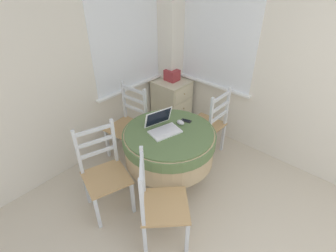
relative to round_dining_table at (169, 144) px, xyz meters
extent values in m
cube|color=silver|center=(-0.84, 1.14, 0.71)|extent=(4.22, 0.06, 2.55)
cube|color=white|center=(0.44, 1.10, 0.93)|extent=(1.10, 0.01, 1.42)
cube|color=white|center=(0.44, 1.07, 0.20)|extent=(1.18, 0.07, 0.02)
cube|color=white|center=(1.27, 0.28, 0.93)|extent=(0.01, 1.10, 1.42)
cube|color=white|center=(1.24, 0.28, 0.20)|extent=(0.07, 1.18, 0.02)
cube|color=silver|center=(1.13, 0.97, 0.71)|extent=(0.28, 0.28, 2.55)
cylinder|color=#4C3D2D|center=(0.00, 0.00, -0.55)|extent=(0.36, 0.36, 0.03)
cylinder|color=#4C3D2D|center=(0.00, 0.00, -0.19)|extent=(0.11, 0.11, 0.68)
cylinder|color=tan|center=(0.00, 0.00, -0.03)|extent=(0.99, 0.99, 0.35)
cylinder|color=#567042|center=(0.00, 0.00, 0.09)|extent=(1.02, 1.02, 0.12)
cylinder|color=#567042|center=(0.00, 0.00, 0.16)|extent=(0.96, 0.96, 0.02)
cube|color=white|center=(-0.04, 0.02, 0.17)|extent=(0.36, 0.29, 0.02)
cube|color=silver|center=(-0.04, 0.04, 0.18)|extent=(0.31, 0.20, 0.00)
cube|color=white|center=(0.00, 0.16, 0.28)|extent=(0.33, 0.15, 0.20)
cube|color=black|center=(-0.01, 0.15, 0.28)|extent=(0.29, 0.13, 0.18)
ellipsoid|color=silver|center=(0.19, 0.00, 0.19)|extent=(0.06, 0.09, 0.05)
cube|color=black|center=(0.29, -0.01, 0.17)|extent=(0.08, 0.13, 0.01)
cube|color=black|center=(0.29, -0.01, 0.18)|extent=(0.06, 0.09, 0.00)
cube|color=tan|center=(0.00, 0.75, -0.13)|extent=(0.46, 0.46, 0.02)
cube|color=silver|center=(-0.20, 0.92, -0.35)|extent=(0.04, 0.04, 0.43)
cube|color=silver|center=(-0.17, 0.55, -0.35)|extent=(0.04, 0.04, 0.43)
cube|color=silver|center=(0.18, 0.95, -0.35)|extent=(0.04, 0.04, 0.43)
cube|color=silver|center=(0.20, 0.58, -0.35)|extent=(0.04, 0.04, 0.43)
cube|color=silver|center=(0.18, 0.95, 0.15)|extent=(0.03, 0.03, 0.53)
cube|color=silver|center=(0.20, 0.58, 0.15)|extent=(0.03, 0.03, 0.53)
cube|color=silver|center=(0.19, 0.76, 0.35)|extent=(0.05, 0.38, 0.04)
cube|color=silver|center=(0.19, 0.76, 0.21)|extent=(0.05, 0.38, 0.04)
cube|color=silver|center=(0.19, 0.76, 0.07)|extent=(0.05, 0.38, 0.04)
cube|color=tan|center=(0.75, 0.03, -0.13)|extent=(0.43, 0.43, 0.02)
cube|color=silver|center=(0.94, 0.21, -0.35)|extent=(0.03, 0.03, 0.43)
cube|color=silver|center=(0.56, 0.21, -0.35)|extent=(0.03, 0.03, 0.43)
cube|color=silver|center=(0.94, -0.16, -0.35)|extent=(0.03, 0.03, 0.43)
cube|color=silver|center=(0.56, -0.16, -0.35)|extent=(0.03, 0.03, 0.43)
cube|color=silver|center=(0.94, -0.16, 0.15)|extent=(0.03, 0.03, 0.53)
cube|color=silver|center=(0.56, -0.16, 0.15)|extent=(0.03, 0.03, 0.53)
cube|color=silver|center=(0.75, -0.16, 0.35)|extent=(0.38, 0.02, 0.04)
cube|color=silver|center=(0.75, -0.16, 0.21)|extent=(0.38, 0.02, 0.04)
cube|color=silver|center=(0.75, -0.16, 0.07)|extent=(0.38, 0.02, 0.04)
cube|color=tan|center=(-0.59, -0.47, -0.13)|extent=(0.60, 0.60, 0.02)
cube|color=silver|center=(-0.59, -0.73, -0.35)|extent=(0.05, 0.05, 0.43)
cube|color=silver|center=(-0.32, -0.46, -0.35)|extent=(0.05, 0.05, 0.43)
cube|color=silver|center=(-0.85, -0.47, -0.35)|extent=(0.05, 0.05, 0.43)
cube|color=silver|center=(-0.59, -0.20, -0.35)|extent=(0.05, 0.05, 0.43)
cube|color=silver|center=(-0.85, -0.47, 0.15)|extent=(0.05, 0.05, 0.53)
cube|color=silver|center=(-0.59, -0.20, 0.15)|extent=(0.05, 0.05, 0.53)
cube|color=silver|center=(-0.72, -0.33, 0.35)|extent=(0.28, 0.28, 0.04)
cube|color=silver|center=(-0.72, -0.33, 0.21)|extent=(0.28, 0.28, 0.04)
cube|color=silver|center=(-0.72, -0.33, 0.07)|extent=(0.28, 0.28, 0.04)
cube|color=tan|center=(-0.72, 0.21, -0.13)|extent=(0.54, 0.54, 0.02)
cube|color=silver|center=(-0.95, 0.09, -0.35)|extent=(0.04, 0.04, 0.43)
cube|color=silver|center=(-0.60, -0.02, -0.35)|extent=(0.04, 0.04, 0.43)
cube|color=silver|center=(-0.84, 0.45, -0.35)|extent=(0.04, 0.04, 0.43)
cube|color=silver|center=(-0.48, 0.33, -0.35)|extent=(0.04, 0.04, 0.43)
cube|color=silver|center=(-0.84, 0.45, 0.15)|extent=(0.04, 0.04, 0.53)
cube|color=silver|center=(-0.48, 0.33, 0.15)|extent=(0.04, 0.04, 0.53)
cube|color=silver|center=(-0.66, 0.39, 0.35)|extent=(0.36, 0.14, 0.04)
cube|color=silver|center=(-0.66, 0.39, 0.21)|extent=(0.36, 0.14, 0.04)
cube|color=silver|center=(-0.66, 0.39, 0.07)|extent=(0.36, 0.14, 0.04)
cube|color=beige|center=(1.01, 0.83, -0.20)|extent=(0.45, 0.47, 0.72)
cube|color=beige|center=(1.01, 0.83, 0.17)|extent=(0.48, 0.49, 0.02)
cube|color=beige|center=(1.01, 0.60, 0.04)|extent=(0.40, 0.01, 0.20)
sphere|color=olive|center=(1.01, 0.59, 0.04)|extent=(0.02, 0.02, 0.02)
cube|color=beige|center=(1.01, 0.60, -0.20)|extent=(0.40, 0.01, 0.20)
sphere|color=olive|center=(1.01, 0.59, -0.20)|extent=(0.02, 0.02, 0.02)
cube|color=beige|center=(1.01, 0.60, -0.44)|extent=(0.40, 0.01, 0.20)
sphere|color=olive|center=(1.01, 0.59, -0.44)|extent=(0.02, 0.02, 0.02)
cube|color=#9E3338|center=(1.02, 0.85, 0.26)|extent=(0.17, 0.19, 0.16)
camera|label=1|loc=(-1.73, -1.52, 1.78)|focal=28.00mm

